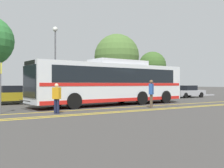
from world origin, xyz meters
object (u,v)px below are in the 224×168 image
at_px(parked_car_3, 148,91).
at_px(tree_3, 152,65).
at_px(parked_car_4, 187,91).
at_px(pedestrian_1, 151,92).
at_px(pedestrian_0, 57,97).
at_px(parked_car_2, 95,92).
at_px(bus_stop_sign, 0,81).
at_px(tree_2, 117,57).
at_px(street_lamp, 55,50).
at_px(transit_bus, 112,82).
at_px(parked_car_1, 13,95).

height_order(parked_car_3, tree_3, tree_3).
distance_m(parked_car_4, pedestrian_1, 14.21).
relative_size(pedestrian_0, tree_3, 0.27).
bearing_deg(pedestrian_1, parked_car_3, -162.87).
xyz_separation_m(parked_car_2, pedestrian_0, (-6.48, -7.65, 0.08)).
height_order(parked_car_3, bus_stop_sign, bus_stop_sign).
relative_size(tree_2, tree_3, 1.25).
bearing_deg(tree_3, parked_car_4, -86.10).
relative_size(parked_car_3, street_lamp, 0.69).
relative_size(parked_car_3, tree_2, 0.65).
relative_size(transit_bus, pedestrian_0, 8.04).
xyz_separation_m(transit_bus, bus_stop_sign, (-7.96, -1.71, -0.02)).
bearing_deg(tree_2, parked_car_4, -33.20).
distance_m(parked_car_1, pedestrian_1, 10.59).
bearing_deg(parked_car_4, pedestrian_1, -59.37).
bearing_deg(street_lamp, tree_3, 10.88).
bearing_deg(pedestrian_0, street_lamp, 128.87).
xyz_separation_m(parked_car_4, tree_3, (-0.38, 5.53, 3.30)).
relative_size(pedestrian_0, pedestrian_1, 0.87).
distance_m(parked_car_2, street_lamp, 5.46).
height_order(transit_bus, tree_2, tree_2).
height_order(pedestrian_0, pedestrian_1, pedestrian_1).
bearing_deg(parked_car_1, parked_car_2, -94.36).
distance_m(parked_car_1, parked_car_4, 18.89).
height_order(parked_car_1, tree_2, tree_2).
bearing_deg(parked_car_1, pedestrian_1, -141.85).
height_order(pedestrian_0, bus_stop_sign, bus_stop_sign).
bearing_deg(tree_3, pedestrian_0, -144.12).
bearing_deg(tree_2, parked_car_2, -140.72).
relative_size(parked_car_1, street_lamp, 0.71).
xyz_separation_m(parked_car_2, tree_3, (11.47, 5.34, 3.19)).
bearing_deg(parked_car_4, transit_bus, -73.50).
bearing_deg(parked_car_3, parked_car_4, -91.65).
bearing_deg(bus_stop_sign, street_lamp, -39.09).
distance_m(transit_bus, pedestrian_0, 6.42).
xyz_separation_m(transit_bus, parked_car_2, (1.00, 4.43, -0.90)).
bearing_deg(parked_car_4, parked_car_3, -94.69).
xyz_separation_m(parked_car_2, tree_2, (5.13, 4.20, 3.87)).
distance_m(pedestrian_1, tree_3, 17.79).
bearing_deg(bus_stop_sign, parked_car_1, -20.55).
xyz_separation_m(parked_car_2, pedestrian_1, (-0.15, -7.80, 0.23)).
bearing_deg(pedestrian_0, parked_car_1, 152.80).
distance_m(parked_car_2, parked_car_4, 11.85).
relative_size(pedestrian_1, tree_3, 0.31).
bearing_deg(pedestrian_1, parked_car_2, -125.11).
height_order(transit_bus, pedestrian_1, transit_bus).
xyz_separation_m(parked_car_1, parked_car_2, (7.04, -0.23, 0.08)).
height_order(transit_bus, parked_car_4, transit_bus).
xyz_separation_m(bus_stop_sign, tree_3, (20.43, 11.47, 2.31)).
height_order(parked_car_4, street_lamp, street_lamp).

